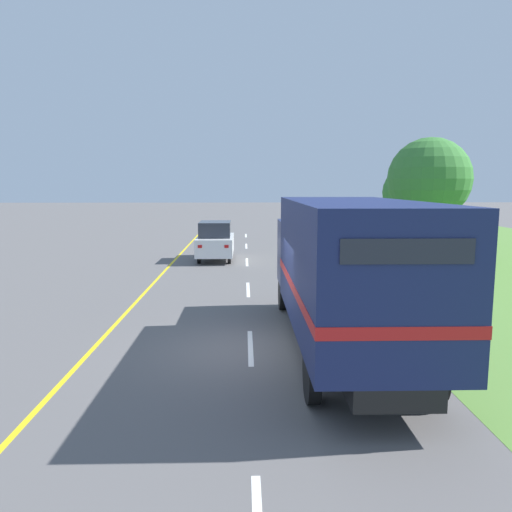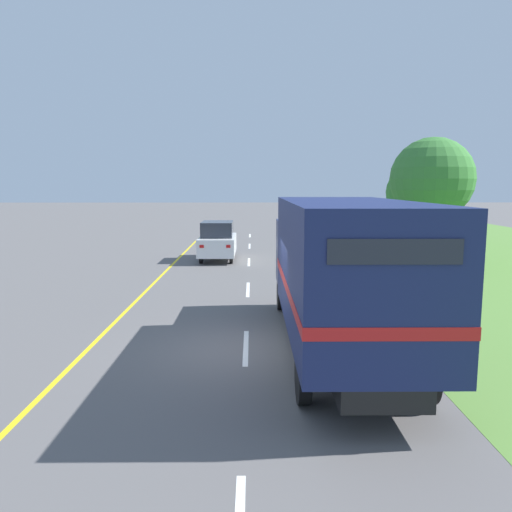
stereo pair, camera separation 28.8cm
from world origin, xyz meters
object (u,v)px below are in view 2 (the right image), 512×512
(horse_trailer_truck, at_px, (340,268))
(lead_car_white, at_px, (218,241))
(highway_sign, at_px, (405,237))
(roadside_tree_near, at_px, (432,179))
(roadside_tree_far, at_px, (422,192))
(roadside_tree_mid, at_px, (413,192))

(horse_trailer_truck, xyz_separation_m, lead_car_white, (-3.73, 14.37, -0.98))
(horse_trailer_truck, bearing_deg, highway_sign, 64.33)
(horse_trailer_truck, relative_size, lead_car_white, 2.31)
(highway_sign, height_order, roadside_tree_near, roadside_tree_near)
(highway_sign, relative_size, roadside_tree_far, 0.53)
(horse_trailer_truck, height_order, lead_car_white, horse_trailer_truck)
(roadside_tree_far, bearing_deg, horse_trailer_truck, -112.57)
(horse_trailer_truck, distance_m, roadside_tree_near, 14.31)
(horse_trailer_truck, distance_m, roadside_tree_mid, 19.10)
(highway_sign, bearing_deg, roadside_tree_mid, 71.01)
(horse_trailer_truck, bearing_deg, roadside_tree_mid, 67.74)
(lead_car_white, relative_size, highway_sign, 1.37)
(highway_sign, distance_m, roadside_tree_near, 5.33)
(horse_trailer_truck, height_order, roadside_tree_far, roadside_tree_far)
(lead_car_white, bearing_deg, roadside_tree_mid, 16.58)
(roadside_tree_mid, bearing_deg, roadside_tree_far, 66.42)
(horse_trailer_truck, bearing_deg, roadside_tree_far, 67.43)
(roadside_tree_far, bearing_deg, roadside_tree_near, -106.39)
(horse_trailer_truck, distance_m, roadside_tree_far, 24.81)
(roadside_tree_near, bearing_deg, roadside_tree_mid, 81.69)
(roadside_tree_near, bearing_deg, highway_sign, -120.34)
(roadside_tree_near, bearing_deg, roadside_tree_far, 73.61)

